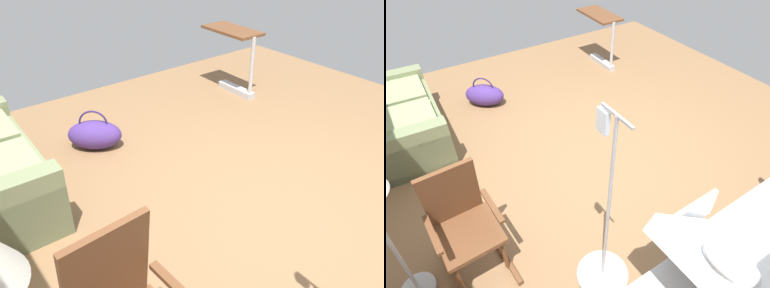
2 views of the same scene
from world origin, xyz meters
TOP-DOWN VIEW (x-y plane):
  - ground_plane at (0.00, 0.00)m, footprint 6.61×6.61m
  - hospital_bed at (-1.95, -0.15)m, footprint 1.06×2.08m
  - couch at (1.61, 1.85)m, footprint 1.62×0.90m
  - rocking_chair at (-0.49, 1.66)m, footprint 0.78×0.52m
  - overbed_table at (2.05, -1.48)m, footprint 0.85×0.42m
  - duffel_bag at (1.86, 0.69)m, footprint 0.60×0.64m
  - iv_pole at (-1.21, 0.79)m, footprint 0.44×0.44m

SIDE VIEW (x-z plane):
  - ground_plane at x=0.00m, z-range 0.00..0.00m
  - duffel_bag at x=1.86m, z-range -0.06..0.37m
  - iv_pole at x=-1.21m, z-range -0.59..1.09m
  - couch at x=1.61m, z-range -0.12..0.73m
  - hospital_bed at x=-1.95m, z-range -0.28..0.91m
  - rocking_chair at x=-0.49m, z-range -0.02..1.03m
  - overbed_table at x=2.05m, z-range 0.11..0.95m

